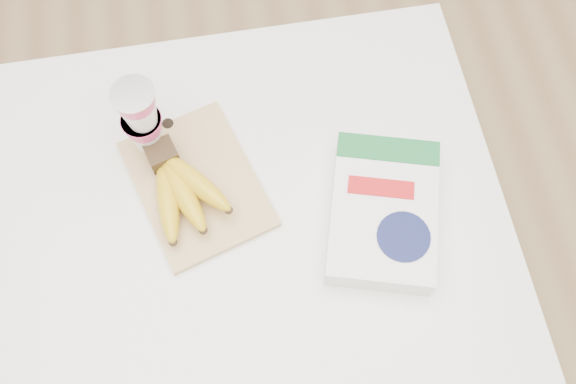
% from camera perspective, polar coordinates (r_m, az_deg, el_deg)
% --- Properties ---
extents(room, '(4.00, 4.00, 4.00)m').
position_cam_1_polar(room, '(0.64, -19.18, 12.06)').
color(room, tan).
rests_on(room, ground).
extents(table, '(1.14, 0.76, 0.85)m').
position_cam_1_polar(table, '(1.47, -8.10, -9.26)').
color(table, silver).
rests_on(table, ground).
extents(cutting_board, '(0.26, 0.30, 0.01)m').
position_cam_1_polar(cutting_board, '(1.08, -8.10, 0.73)').
color(cutting_board, '#DAB178').
rests_on(cutting_board, table).
extents(bananas, '(0.14, 0.19, 0.06)m').
position_cam_1_polar(bananas, '(1.05, -9.59, 0.38)').
color(bananas, '#382816').
rests_on(bananas, cutting_board).
extents(yogurt_stack, '(0.07, 0.07, 0.16)m').
position_cam_1_polar(yogurt_stack, '(1.05, -12.93, 6.45)').
color(yogurt_stack, white).
rests_on(yogurt_stack, cutting_board).
extents(cereal_box, '(0.23, 0.28, 0.06)m').
position_cam_1_polar(cereal_box, '(1.04, 8.45, -1.75)').
color(cereal_box, white).
rests_on(cereal_box, table).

